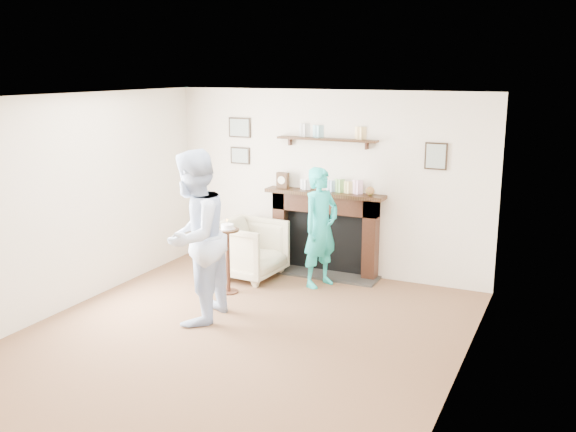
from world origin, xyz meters
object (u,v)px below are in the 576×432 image
object	(u,v)px
armchair	(249,277)
man	(197,320)
pedestal_table	(228,248)
woman	(320,285)

from	to	relation	value
armchair	man	world-z (taller)	man
armchair	pedestal_table	distance (m)	0.89
armchair	pedestal_table	size ratio (longest dim) A/B	0.90
woman	pedestal_table	xyz separation A→B (m)	(-0.94, -0.75, 0.58)
man	pedestal_table	distance (m)	1.12
man	woman	bearing A→B (deg)	148.68
armchair	woman	distance (m)	1.01
man	pedestal_table	xyz separation A→B (m)	(-0.13, 0.95, 0.58)
man	woman	world-z (taller)	man
armchair	man	bearing A→B (deg)	-168.76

